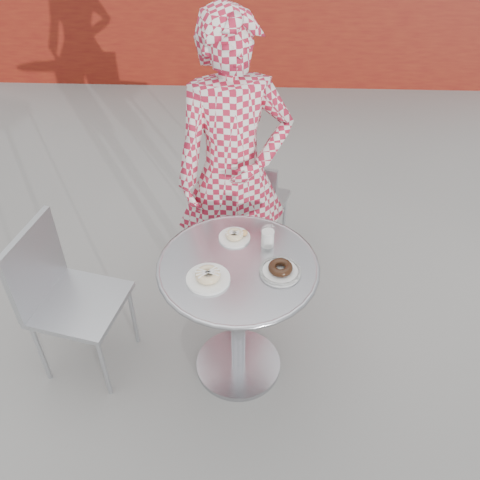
{
  "coord_description": "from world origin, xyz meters",
  "views": [
    {
      "loc": [
        0.04,
        -1.82,
        2.48
      ],
      "look_at": [
        -0.04,
        0.08,
        0.84
      ],
      "focal_mm": 40.0,
      "sensor_mm": 36.0,
      "label": 1
    }
  ],
  "objects_px": {
    "bistro_table": "(238,293)",
    "plate_checker": "(280,270)",
    "seated_person": "(234,173)",
    "plate_near": "(208,277)",
    "chair_left": "(84,326)",
    "milk_cup": "(268,238)",
    "plate_far": "(235,236)",
    "chair_far": "(254,222)"
  },
  "relations": [
    {
      "from": "chair_left",
      "to": "milk_cup",
      "type": "height_order",
      "value": "chair_left"
    },
    {
      "from": "plate_far",
      "to": "plate_checker",
      "type": "xyz_separation_m",
      "value": [
        0.22,
        -0.23,
        -0.0
      ]
    },
    {
      "from": "plate_checker",
      "to": "bistro_table",
      "type": "bearing_deg",
      "value": 167.91
    },
    {
      "from": "milk_cup",
      "to": "plate_checker",
      "type": "bearing_deg",
      "value": -72.69
    },
    {
      "from": "chair_left",
      "to": "plate_near",
      "type": "height_order",
      "value": "chair_left"
    },
    {
      "from": "plate_near",
      "to": "plate_checker",
      "type": "distance_m",
      "value": 0.33
    },
    {
      "from": "plate_checker",
      "to": "chair_left",
      "type": "bearing_deg",
      "value": 176.61
    },
    {
      "from": "chair_left",
      "to": "plate_checker",
      "type": "height_order",
      "value": "chair_left"
    },
    {
      "from": "bistro_table",
      "to": "milk_cup",
      "type": "bearing_deg",
      "value": 46.74
    },
    {
      "from": "chair_far",
      "to": "milk_cup",
      "type": "xyz_separation_m",
      "value": [
        0.07,
        -0.83,
        0.58
      ]
    },
    {
      "from": "plate_far",
      "to": "chair_left",
      "type": "bearing_deg",
      "value": -167.8
    },
    {
      "from": "chair_left",
      "to": "seated_person",
      "type": "distance_m",
      "value": 1.15
    },
    {
      "from": "plate_far",
      "to": "milk_cup",
      "type": "height_order",
      "value": "milk_cup"
    },
    {
      "from": "milk_cup",
      "to": "chair_left",
      "type": "bearing_deg",
      "value": -172.5
    },
    {
      "from": "bistro_table",
      "to": "chair_far",
      "type": "relative_size",
      "value": 0.97
    },
    {
      "from": "seated_person",
      "to": "plate_far",
      "type": "relative_size",
      "value": 11.19
    },
    {
      "from": "seated_person",
      "to": "plate_near",
      "type": "relative_size",
      "value": 8.71
    },
    {
      "from": "chair_far",
      "to": "chair_left",
      "type": "xyz_separation_m",
      "value": [
        -0.89,
        -0.96,
        0.03
      ]
    },
    {
      "from": "bistro_table",
      "to": "chair_left",
      "type": "bearing_deg",
      "value": 178.7
    },
    {
      "from": "chair_far",
      "to": "seated_person",
      "type": "bearing_deg",
      "value": 89.57
    },
    {
      "from": "plate_checker",
      "to": "milk_cup",
      "type": "xyz_separation_m",
      "value": [
        -0.06,
        0.19,
        0.03
      ]
    },
    {
      "from": "milk_cup",
      "to": "bistro_table",
      "type": "bearing_deg",
      "value": -133.26
    },
    {
      "from": "bistro_table",
      "to": "chair_left",
      "type": "xyz_separation_m",
      "value": [
        -0.82,
        0.02,
        -0.31
      ]
    },
    {
      "from": "plate_near",
      "to": "seated_person",
      "type": "bearing_deg",
      "value": 83.71
    },
    {
      "from": "bistro_table",
      "to": "plate_near",
      "type": "height_order",
      "value": "plate_near"
    },
    {
      "from": "bistro_table",
      "to": "chair_left",
      "type": "height_order",
      "value": "chair_left"
    },
    {
      "from": "plate_near",
      "to": "chair_far",
      "type": "bearing_deg",
      "value": 79.82
    },
    {
      "from": "milk_cup",
      "to": "seated_person",
      "type": "bearing_deg",
      "value": 111.65
    },
    {
      "from": "plate_checker",
      "to": "milk_cup",
      "type": "height_order",
      "value": "milk_cup"
    },
    {
      "from": "bistro_table",
      "to": "plate_near",
      "type": "bearing_deg",
      "value": -141.89
    },
    {
      "from": "bistro_table",
      "to": "plate_checker",
      "type": "xyz_separation_m",
      "value": [
        0.19,
        -0.04,
        0.2
      ]
    },
    {
      "from": "chair_left",
      "to": "plate_near",
      "type": "relative_size",
      "value": 4.44
    },
    {
      "from": "seated_person",
      "to": "plate_far",
      "type": "distance_m",
      "value": 0.43
    },
    {
      "from": "seated_person",
      "to": "plate_checker",
      "type": "distance_m",
      "value": 0.71
    },
    {
      "from": "chair_left",
      "to": "chair_far",
      "type": "bearing_deg",
      "value": -29.81
    },
    {
      "from": "bistro_table",
      "to": "plate_near",
      "type": "xyz_separation_m",
      "value": [
        -0.13,
        -0.1,
        0.21
      ]
    },
    {
      "from": "bistro_table",
      "to": "seated_person",
      "type": "height_order",
      "value": "seated_person"
    },
    {
      "from": "seated_person",
      "to": "plate_far",
      "type": "xyz_separation_m",
      "value": [
        0.03,
        -0.43,
        -0.08
      ]
    },
    {
      "from": "bistro_table",
      "to": "milk_cup",
      "type": "xyz_separation_m",
      "value": [
        0.14,
        0.14,
        0.24
      ]
    },
    {
      "from": "plate_far",
      "to": "chair_far",
      "type": "bearing_deg",
      "value": 83.73
    },
    {
      "from": "plate_far",
      "to": "milk_cup",
      "type": "relative_size",
      "value": 1.48
    },
    {
      "from": "seated_person",
      "to": "milk_cup",
      "type": "relative_size",
      "value": 16.56
    }
  ]
}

